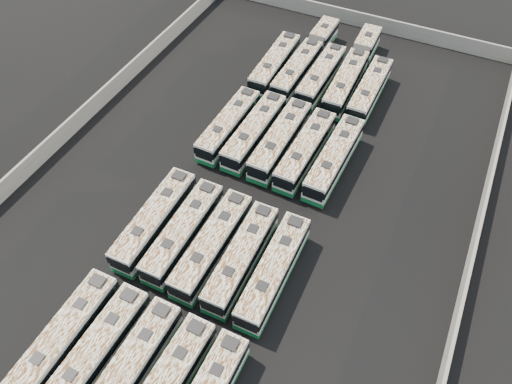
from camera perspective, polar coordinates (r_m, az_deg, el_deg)
The scene contains 20 objects.
ground at distance 51.84m, azimuth -1.18°, elevation -0.42°, with size 140.00×140.00×0.00m, color black.
perimeter_wall at distance 51.01m, azimuth -1.20°, elevation 0.38°, with size 45.20×73.20×2.20m.
bus_front_far_left at distance 44.34m, azimuth -21.02°, elevation -15.27°, with size 2.46×11.56×3.26m.
bus_front_left at distance 42.99m, azimuth -17.81°, elevation -17.10°, with size 2.64×11.50×3.23m.
bus_front_center at distance 41.74m, azimuth -14.24°, elevation -19.13°, with size 2.52×11.52×3.24m.
bus_midfront_far_left at distance 48.66m, azimuth -11.48°, elevation -3.18°, with size 2.63×11.73×3.30m.
bus_midfront_left at distance 47.38m, azimuth -8.29°, elevation -4.56°, with size 2.48×11.50×3.24m.
bus_midfront_center at distance 46.19m, azimuth -5.04°, elevation -6.05°, with size 2.54×11.68×3.29m.
bus_midfront_right at distance 45.30m, azimuth -1.69°, elevation -7.53°, with size 2.61×11.42×3.21m.
bus_midfront_far_right at distance 44.53m, azimuth 2.03°, elevation -9.03°, with size 2.60×11.62×3.26m.
bus_midback_far_left at distance 57.13m, azimuth -3.14°, elevation 7.64°, with size 2.56×11.31×3.18m.
bus_midback_left at distance 56.14m, azimuth -0.20°, elevation 6.90°, with size 2.67×11.72×3.29m.
bus_midback_center at distance 55.16m, azimuth 2.77°, elevation 5.92°, with size 2.62×11.84×3.33m.
bus_midback_right at distance 54.27m, azimuth 5.64°, elevation 4.75°, with size 2.74×11.61×3.25m.
bus_midback_far_right at distance 53.73m, azimuth 8.91°, elevation 3.79°, with size 2.79×11.84×3.32m.
bus_back_far_left at distance 66.21m, azimuth 2.16°, elevation 14.38°, with size 2.72×11.60×3.25m.
bus_back_left at distance 67.64m, azimuth 5.75°, elevation 14.96°, with size 2.66×17.57×3.18m.
bus_back_center at distance 64.68m, azimuth 7.42°, elevation 13.00°, with size 2.56×11.40×3.20m.
bus_back_right at distance 66.41m, azimuth 11.01°, elevation 13.59°, with size 2.91×18.04×3.26m.
bus_back_far_right at distance 63.44m, azimuth 12.84°, elevation 11.27°, with size 2.40×11.30×3.18m.
Camera 1 is at (15.46, -29.72, 39.56)m, focal length 35.00 mm.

